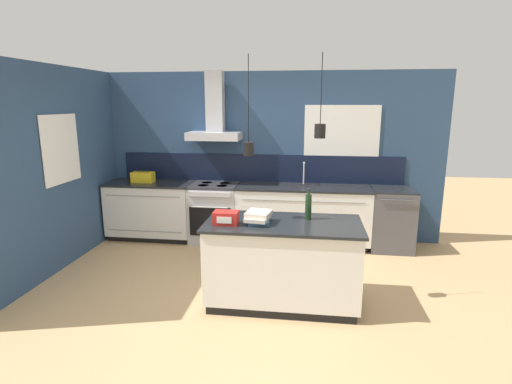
% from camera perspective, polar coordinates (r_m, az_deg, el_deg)
% --- Properties ---
extents(ground_plane, '(16.00, 16.00, 0.00)m').
position_cam_1_polar(ground_plane, '(4.75, -2.57, -14.01)').
color(ground_plane, tan).
rests_on(ground_plane, ground).
extents(wall_back, '(5.60, 2.27, 2.60)m').
position_cam_1_polar(wall_back, '(6.28, 0.22, 5.53)').
color(wall_back, navy).
rests_on(wall_back, ground_plane).
extents(wall_left, '(0.08, 3.80, 2.60)m').
position_cam_1_polar(wall_left, '(5.89, -25.42, 3.34)').
color(wall_left, navy).
rests_on(wall_left, ground_plane).
extents(counter_run_left, '(1.35, 0.64, 0.91)m').
position_cam_1_polar(counter_run_left, '(6.58, -14.67, -2.49)').
color(counter_run_left, black).
rests_on(counter_run_left, ground_plane).
extents(counter_run_sink, '(2.01, 0.64, 1.26)m').
position_cam_1_polar(counter_run_sink, '(6.11, 6.67, -3.33)').
color(counter_run_sink, black).
rests_on(counter_run_sink, ground_plane).
extents(oven_range, '(0.73, 0.66, 0.91)m').
position_cam_1_polar(oven_range, '(6.27, -5.89, -2.95)').
color(oven_range, '#B5B5BA').
rests_on(oven_range, ground_plane).
extents(dishwasher, '(0.61, 0.65, 0.91)m').
position_cam_1_polar(dishwasher, '(6.23, 18.72, -3.67)').
color(dishwasher, '#4C4C51').
rests_on(dishwasher, ground_plane).
extents(kitchen_island, '(1.64, 0.82, 0.91)m').
position_cam_1_polar(kitchen_island, '(4.34, 3.83, -10.02)').
color(kitchen_island, black).
rests_on(kitchen_island, ground_plane).
extents(bottle_on_island, '(0.07, 0.07, 0.34)m').
position_cam_1_polar(bottle_on_island, '(4.29, 7.48, -2.04)').
color(bottle_on_island, '#193319').
rests_on(bottle_on_island, kitchen_island).
extents(book_stack, '(0.28, 0.33, 0.12)m').
position_cam_1_polar(book_stack, '(4.14, 0.33, -3.62)').
color(book_stack, '#335684').
rests_on(book_stack, kitchen_island).
extents(red_supply_box, '(0.25, 0.18, 0.13)m').
position_cam_1_polar(red_supply_box, '(4.11, -4.33, -3.69)').
color(red_supply_box, red).
rests_on(red_supply_box, kitchen_island).
extents(yellow_toolbox, '(0.34, 0.18, 0.19)m').
position_cam_1_polar(yellow_toolbox, '(6.51, -15.84, 2.06)').
color(yellow_toolbox, gold).
rests_on(yellow_toolbox, counter_run_left).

